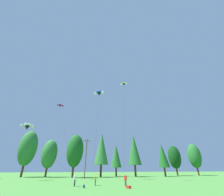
# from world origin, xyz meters

# --- Properties ---
(treeline_tree_c) EXTENTS (5.71, 5.71, 14.48)m
(treeline_tree_c) POSITION_xyz_m (-22.67, 52.84, 8.77)
(treeline_tree_c) COLOR #472D19
(treeline_tree_c) RESTS_ON ground_plane
(treeline_tree_d) EXTENTS (4.84, 4.84, 11.27)m
(treeline_tree_d) POSITION_xyz_m (-15.03, 50.82, 6.82)
(treeline_tree_d) COLOR #472D19
(treeline_tree_d) RESTS_ON ground_plane
(treeline_tree_e) EXTENTS (5.19, 5.19, 12.57)m
(treeline_tree_e) POSITION_xyz_m (-6.71, 47.13, 7.61)
(treeline_tree_e) COLOR #472D19
(treeline_tree_e) RESTS_ON ground_plane
(treeline_tree_f) EXTENTS (4.63, 4.63, 13.77)m
(treeline_tree_f) POSITION_xyz_m (1.88, 48.01, 8.63)
(treeline_tree_f) COLOR #472D19
(treeline_tree_f) RESTS_ON ground_plane
(treeline_tree_g) EXTENTS (3.94, 3.94, 10.62)m
(treeline_tree_g) POSITION_xyz_m (7.81, 52.35, 6.65)
(treeline_tree_g) COLOR #472D19
(treeline_tree_g) RESTS_ON ground_plane
(treeline_tree_h) EXTENTS (4.59, 4.59, 13.61)m
(treeline_tree_h) POSITION_xyz_m (13.54, 48.48, 8.52)
(treeline_tree_h) COLOR #472D19
(treeline_tree_h) RESTS_ON ground_plane
(treeline_tree_i) EXTENTS (3.94, 3.94, 10.62)m
(treeline_tree_i) POSITION_xyz_m (23.99, 48.01, 6.65)
(treeline_tree_i) COLOR #472D19
(treeline_tree_i) RESTS_ON ground_plane
(treeline_tree_j) EXTENTS (4.68, 4.68, 10.67)m
(treeline_tree_j) POSITION_xyz_m (31.26, 52.11, 6.46)
(treeline_tree_j) COLOR #472D19
(treeline_tree_j) RESTS_ON ground_plane
(treeline_tree_k) EXTENTS (4.96, 4.96, 11.72)m
(treeline_tree_k) POSITION_xyz_m (40.64, 52.56, 7.10)
(treeline_tree_k) COLOR #472D19
(treeline_tree_k) RESTS_ON ground_plane
(utility_pole) EXTENTS (2.20, 0.26, 10.24)m
(utility_pole) POSITION_xyz_m (-3.29, 40.79, 5.38)
(utility_pole) COLOR brown
(utility_pole) RESTS_ON ground_plane
(kite_flyer_near) EXTENTS (0.41, 0.60, 1.69)m
(kite_flyer_near) POSITION_xyz_m (-5.02, 23.78, 0.99)
(kite_flyer_near) COLOR navy
(kite_flyer_near) RESTS_ON ground_plane
(kite_flyer_mid) EXTENTS (0.57, 0.60, 1.69)m
(kite_flyer_mid) POSITION_xyz_m (-1.77, 24.61, 1.00)
(kite_flyer_mid) COLOR black
(kite_flyer_mid) RESTS_ON ground_plane
(kite_flyer_far) EXTENTS (0.44, 0.59, 1.69)m
(kite_flyer_far) POSITION_xyz_m (2.72, 22.44, 0.99)
(kite_flyer_far) COLOR #4C4C51
(kite_flyer_far) RESTS_ON ground_plane
(parafoil_kite_high_magenta) EXTENTS (7.94, 15.97, 18.78)m
(parafoil_kite_high_magenta) POSITION_xyz_m (-12.09, 39.21, 19.42)
(parafoil_kite_high_magenta) COLOR #D12893
(parafoil_kite_mid_blue_white) EXTENTS (3.29, 12.20, 22.25)m
(parafoil_kite_mid_blue_white) POSITION_xyz_m (-0.88, 35.68, 22.97)
(parafoil_kite_mid_blue_white) COLOR blue
(parafoil_kite_far_lime_white) EXTENTS (4.56, 10.87, 24.36)m
(parafoil_kite_far_lime_white) POSITION_xyz_m (6.07, 32.36, 24.99)
(parafoil_kite_far_lime_white) COLOR #93D633
(parafoil_kite_low_white) EXTENTS (15.96, 16.04, 12.28)m
(parafoil_kite_low_white) POSITION_xyz_m (-19.35, 38.59, 12.54)
(parafoil_kite_low_white) COLOR white
(backpack) EXTENTS (0.31, 0.37, 0.40)m
(backpack) POSITION_xyz_m (-3.61, 21.70, 0.20)
(backpack) COLOR #234C89
(backpack) RESTS_ON ground_plane
(picnic_cooler) EXTENTS (0.60, 0.63, 0.34)m
(picnic_cooler) POSITION_xyz_m (2.43, 19.93, 0.17)
(picnic_cooler) COLOR red
(picnic_cooler) RESTS_ON ground_plane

